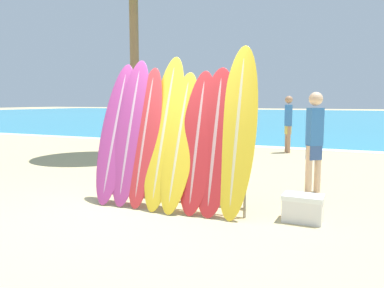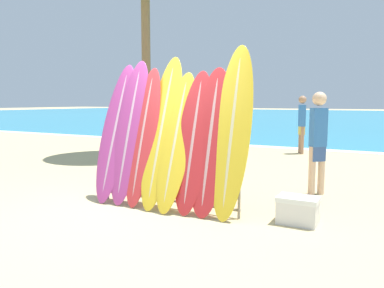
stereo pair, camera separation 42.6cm
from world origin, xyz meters
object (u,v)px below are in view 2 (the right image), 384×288
Objects in this scene: surfboard_slot_3 at (162,131)px; surfboard_slot_4 at (176,140)px; person_near_water at (318,139)px; surfboard_slot_0 at (116,132)px; surfboard_slot_6 at (210,141)px; person_far_left at (302,122)px; surfboard_slot_1 at (130,131)px; surfboard_slot_7 at (232,131)px; person_mid_beach at (216,121)px; surfboard_slot_5 at (193,141)px; cooler_box at (298,210)px; surfboard_rack at (167,177)px; surfboard_slot_2 at (143,136)px.

surfboard_slot_3 reaches higher than surfboard_slot_4.
person_near_water is at bearing 47.93° from surfboard_slot_4.
surfboard_slot_4 is (1.17, -0.03, -0.08)m from surfboard_slot_0.
surfboard_slot_3 is at bearing 1.31° from person_near_water.
surfboard_slot_6 reaches higher than person_near_water.
person_far_left is at bearing 77.53° from surfboard_slot_0.
surfboard_slot_7 is (1.75, 0.02, 0.07)m from surfboard_slot_1.
surfboard_slot_3 is 1.33× the size of person_mid_beach.
person_far_left is at bearing 79.91° from surfboard_slot_1.
surfboard_slot_4 is 0.86× the size of surfboard_slot_7.
surfboard_slot_3 is at bearing 179.25° from surfboard_slot_7.
surfboard_slot_1 is at bearing 178.65° from surfboard_slot_5.
surfboard_slot_3 reaches higher than cooler_box.
surfboard_slot_1 is at bearing -50.98° from person_mid_beach.
surfboard_slot_6 is 1.50m from cooler_box.
surfboard_slot_4 is at bearing -175.26° from cooler_box.
surfboard_slot_4 is at bearing 11.35° from surfboard_rack.
surfboard_slot_6 is 6.98m from person_far_left.
surfboard_slot_5 is at bearing -174.04° from cooler_box.
surfboard_slot_6 reaches higher than surfboard_rack.
surfboard_slot_1 is 1.43m from surfboard_slot_6.
surfboard_slot_1 reaches higher than person_far_left.
cooler_box is at bearing 5.25° from surfboard_rack.
surfboard_slot_0 is 3.43m from person_near_water.
surfboard_slot_3 is at bearing 149.51° from surfboard_rack.
surfboard_slot_6 is at bearing 17.35° from person_near_water.
surfboard_slot_5 is 1.72m from cooler_box.
surfboard_slot_6 is at bearing -0.18° from surfboard_slot_2.
surfboard_rack is 1.02× the size of surfboard_slot_3.
surfboard_slot_1 is at bearing -2.40° from surfboard_slot_0.
person_near_water is (1.15, 1.89, -0.09)m from surfboard_slot_6.
person_near_water is 3.37× the size of cooler_box.
surfboard_slot_6 is 1.18× the size of person_far_left.
surfboard_slot_7 reaches higher than person_near_water.
surfboard_slot_3 reaches higher than surfboard_slot_5.
surfboard_slot_6 reaches higher than surfboard_slot_5.
surfboard_slot_0 is 0.89m from surfboard_slot_3.
person_mid_beach is at bearing 69.49° from person_far_left.
surfboard_rack is 1.14× the size of surfboard_slot_4.
surfboard_slot_0 is 1.26× the size of person_far_left.
surfboard_slot_2 reaches higher than surfboard_slot_6.
surfboard_slot_6 is 7.30m from person_mid_beach.
surfboard_slot_0 is at bearing 176.53° from surfboard_rack.
surfboard_slot_2 is at bearing 145.31° from person_far_left.
person_mid_beach is 0.98× the size of person_far_left.
surfboard_slot_2 is 0.33m from surfboard_slot_3.
surfboard_slot_1 is 2.82m from cooler_box.
surfboard_slot_2 is 0.93× the size of surfboard_slot_3.
surfboard_slot_7 is (1.02, 0.07, 0.73)m from surfboard_rack.
surfboard_slot_5 is (0.89, -0.01, -0.04)m from surfboard_slot_2.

